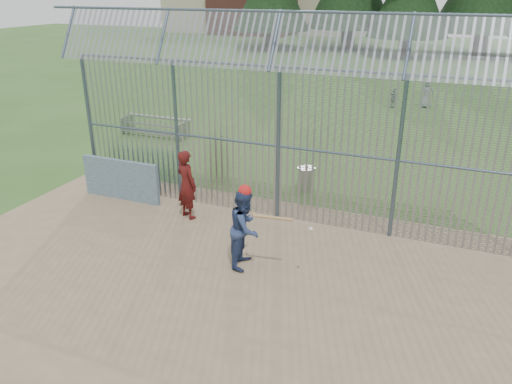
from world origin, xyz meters
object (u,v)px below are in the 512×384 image
at_px(batter, 245,228).
at_px(trash_can, 306,179).
at_px(onlooker, 187,184).
at_px(dugout_wall, 121,180).
at_px(bleacher, 155,126).

xyz_separation_m(batter, trash_can, (-0.04, 4.72, -0.53)).
relative_size(batter, trash_can, 2.18).
height_order(batter, onlooker, onlooker).
xyz_separation_m(dugout_wall, onlooker, (2.39, -0.35, 0.34)).
bearing_deg(bleacher, dugout_wall, -65.00).
height_order(batter, bleacher, batter).
bearing_deg(dugout_wall, trash_can, 29.31).
bearing_deg(trash_can, onlooker, -128.16).
bearing_deg(onlooker, bleacher, -26.12).
height_order(dugout_wall, batter, batter).
height_order(trash_can, bleacher, trash_can).
distance_m(dugout_wall, onlooker, 2.44).
distance_m(trash_can, bleacher, 8.37).
relative_size(trash_can, bleacher, 0.27).
bearing_deg(batter, dugout_wall, 61.20).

